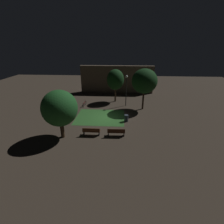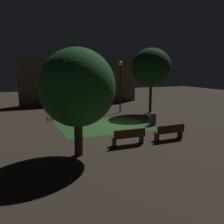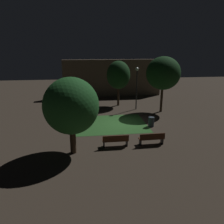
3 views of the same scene
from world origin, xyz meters
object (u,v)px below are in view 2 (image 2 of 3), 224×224
(tree_right_canopy, at_px, (151,67))
(tree_near_wall, at_px, (95,73))
(bench_by_lamp, at_px, (129,136))
(bench_near_trees, at_px, (170,131))
(tree_tall_center, at_px, (77,88))
(trash_bin, at_px, (153,119))
(lamp_post_plaza_east, at_px, (120,78))
(bicycle, at_px, (52,114))

(tree_right_canopy, height_order, tree_near_wall, tree_right_canopy)
(bench_by_lamp, distance_m, tree_near_wall, 11.75)
(bench_near_trees, height_order, tree_tall_center, tree_tall_center)
(trash_bin, bearing_deg, bench_by_lamp, -135.57)
(lamp_post_plaza_east, bearing_deg, bench_by_lamp, -111.67)
(tree_tall_center, xyz_separation_m, trash_bin, (6.49, 4.09, -2.71))
(bench_by_lamp, xyz_separation_m, bench_near_trees, (2.57, 0.00, 0.00))
(tree_tall_center, distance_m, trash_bin, 8.14)
(tree_tall_center, bearing_deg, bench_by_lamp, 10.23)
(lamp_post_plaza_east, xyz_separation_m, bicycle, (-6.30, -0.55, -2.78))
(tree_near_wall, bearing_deg, lamp_post_plaza_east, -48.49)
(bench_by_lamp, distance_m, bicycle, 9.08)
(bench_by_lamp, distance_m, tree_right_canopy, 10.66)
(lamp_post_plaza_east, relative_size, bicycle, 2.63)
(bench_by_lamp, relative_size, bicycle, 1.03)
(lamp_post_plaza_east, bearing_deg, trash_bin, -90.19)
(bicycle, bearing_deg, bench_near_trees, -59.14)
(trash_bin, distance_m, bicycle, 8.09)
(tree_near_wall, xyz_separation_m, lamp_post_plaza_east, (1.70, -1.92, -0.45))
(tree_tall_center, relative_size, bicycle, 2.81)
(tree_right_canopy, xyz_separation_m, trash_bin, (-2.45, -4.39, -3.64))
(tree_tall_center, height_order, tree_right_canopy, tree_right_canopy)
(tree_tall_center, height_order, trash_bin, tree_tall_center)
(tree_tall_center, bearing_deg, trash_bin, 32.23)
(bench_by_lamp, height_order, tree_tall_center, tree_tall_center)
(tree_near_wall, relative_size, bicycle, 2.97)
(tree_right_canopy, xyz_separation_m, bicycle, (-8.72, 0.72, -3.72))
(bench_near_trees, distance_m, trash_bin, 3.74)
(tree_tall_center, relative_size, tree_near_wall, 0.95)
(lamp_post_plaza_east, distance_m, bicycle, 6.91)
(lamp_post_plaza_east, height_order, trash_bin, lamp_post_plaza_east)
(tree_tall_center, bearing_deg, tree_near_wall, 67.61)
(bench_by_lamp, height_order, lamp_post_plaza_east, lamp_post_plaza_east)
(tree_tall_center, relative_size, trash_bin, 5.77)
(tree_tall_center, distance_m, tree_near_wall, 12.63)
(bench_by_lamp, distance_m, lamp_post_plaza_east, 10.29)
(tree_near_wall, xyz_separation_m, trash_bin, (1.68, -7.58, -3.15))
(tree_tall_center, distance_m, tree_right_canopy, 12.36)
(bench_near_trees, distance_m, bicycle, 10.12)
(tree_near_wall, distance_m, bicycle, 6.14)
(tree_right_canopy, relative_size, lamp_post_plaza_east, 1.25)
(bench_by_lamp, bearing_deg, trash_bin, 44.43)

